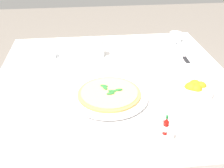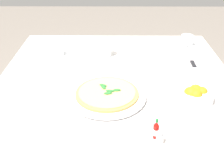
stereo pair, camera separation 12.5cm
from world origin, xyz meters
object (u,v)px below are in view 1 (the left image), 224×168
at_px(coffee_cup_near_left, 49,54).
at_px(hot_sauce_bottle, 166,126).
at_px(water_glass_back_corner, 98,49).
at_px(pepper_shaker, 161,124).
at_px(coffee_cup_left_edge, 175,38).
at_px(salt_shaker, 171,133).
at_px(dinner_knife, 189,65).
at_px(citrus_bowl, 195,89).
at_px(pizza_plate, 109,96).
at_px(pizza, 109,93).
at_px(napkin_folded, 189,67).

distance_m(coffee_cup_near_left, hot_sauce_bottle, 0.83).
relative_size(water_glass_back_corner, pepper_shaker, 1.85).
distance_m(coffee_cup_left_edge, salt_shaker, 0.92).
bearing_deg(coffee_cup_near_left, coffee_cup_left_edge, 101.22).
height_order(water_glass_back_corner, dinner_knife, water_glass_back_corner).
bearing_deg(citrus_bowl, salt_shaker, -35.69).
xyz_separation_m(pizza_plate, water_glass_back_corner, (-0.43, -0.02, 0.03)).
bearing_deg(pepper_shaker, pizza_plate, -143.54).
xyz_separation_m(dinner_knife, citrus_bowl, (0.24, -0.06, 0.00)).
relative_size(citrus_bowl, hot_sauce_bottle, 1.81).
height_order(pizza_plate, pepper_shaker, pepper_shaker).
xyz_separation_m(water_glass_back_corner, salt_shaker, (0.72, 0.21, -0.02)).
xyz_separation_m(pizza, pepper_shaker, (0.23, 0.17, 0.00)).
xyz_separation_m(water_glass_back_corner, napkin_folded, (0.20, 0.46, -0.04)).
distance_m(coffee_cup_left_edge, citrus_bowl, 0.61).
bearing_deg(pizza, coffee_cup_near_left, -145.48).
relative_size(napkin_folded, hot_sauce_bottle, 2.75).
height_order(citrus_bowl, salt_shaker, citrus_bowl).
bearing_deg(pizza_plate, hot_sauce_bottle, 34.88).
relative_size(pizza_plate, napkin_folded, 1.49).
distance_m(coffee_cup_near_left, dinner_knife, 0.77).
distance_m(citrus_bowl, pepper_shaker, 0.30).
bearing_deg(pepper_shaker, hot_sauce_bottle, 19.65).
bearing_deg(pepper_shaker, coffee_cup_near_left, -144.82).
bearing_deg(pizza_plate, napkin_folded, 117.39).
relative_size(citrus_bowl, pepper_shaker, 2.67).
bearing_deg(coffee_cup_left_edge, coffee_cup_near_left, -78.78).
relative_size(coffee_cup_left_edge, dinner_knife, 0.67).
height_order(coffee_cup_left_edge, hot_sauce_bottle, hot_sauce_bottle).
height_order(coffee_cup_near_left, water_glass_back_corner, water_glass_back_corner).
distance_m(pizza_plate, pepper_shaker, 0.28).
distance_m(pizza_plate, coffee_cup_left_edge, 0.76).
height_order(salt_shaker, pepper_shaker, same).
height_order(napkin_folded, dinner_knife, dinner_knife).
bearing_deg(pizza, pizza_plate, -14.73).
bearing_deg(citrus_bowl, coffee_cup_near_left, -123.58).
xyz_separation_m(water_glass_back_corner, pepper_shaker, (0.66, 0.19, -0.02)).
bearing_deg(pizza_plate, dinner_knife, 117.10).
height_order(pizza, water_glass_back_corner, water_glass_back_corner).
height_order(pizza_plate, hot_sauce_bottle, hot_sauce_bottle).
distance_m(water_glass_back_corner, napkin_folded, 0.51).
bearing_deg(dinner_knife, pepper_shaker, -29.57).
relative_size(coffee_cup_near_left, salt_shaker, 2.31).
bearing_deg(coffee_cup_left_edge, pizza_plate, -39.47).
distance_m(salt_shaker, pepper_shaker, 0.06).
bearing_deg(coffee_cup_near_left, pizza, 34.52).
relative_size(coffee_cup_left_edge, pepper_shaker, 2.33).
bearing_deg(coffee_cup_near_left, dinner_knife, 74.57).
distance_m(coffee_cup_near_left, salt_shaker, 0.86).
distance_m(pizza_plate, water_glass_back_corner, 0.44).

